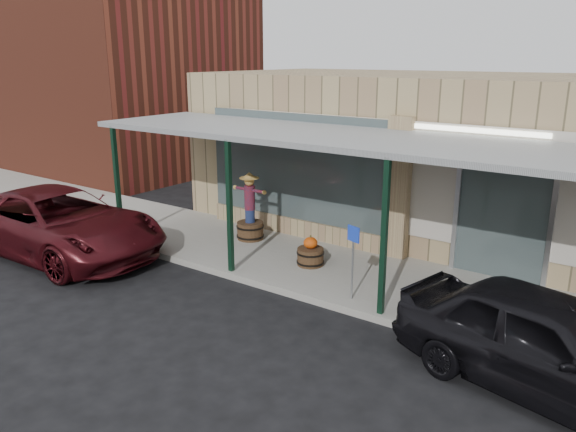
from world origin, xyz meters
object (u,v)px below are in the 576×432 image
Objects in this scene: barrel_pumpkin at (310,254)px; parked_sedan at (550,345)px; car_maroon at (58,223)px; barrel_scarecrow at (250,217)px; handicap_sign at (353,253)px.

parked_sedan reaches higher than barrel_pumpkin.
barrel_pumpkin is 0.13× the size of car_maroon.
barrel_scarecrow reaches higher than barrel_pumpkin.
handicap_sign is 7.39m from car_maroon.
barrel_scarecrow is 1.19× the size of handicap_sign.
handicap_sign is (3.91, -1.70, 0.36)m from barrel_scarecrow.
parked_sedan is (3.70, -0.93, -0.33)m from handicap_sign.
barrel_scarecrow is 8.05m from parked_sedan.
handicap_sign reaches higher than barrel_pumpkin.
barrel_pumpkin is 5.70m from parked_sedan.
barrel_scarecrow reaches higher than car_maroon.
barrel_pumpkin is at bearing 165.37° from handicap_sign.
barrel_scarecrow is at bearing -47.74° from car_maroon.
barrel_scarecrow is 0.30× the size of car_maroon.
barrel_pumpkin is 6.16m from car_maroon.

